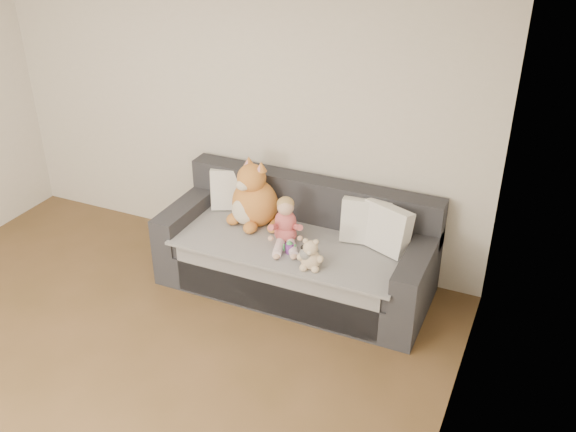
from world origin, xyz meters
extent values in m
plane|color=brown|center=(0.00, 0.00, 0.00)|extent=(5.00, 5.00, 0.00)
plane|color=beige|center=(0.00, 2.50, 1.30)|extent=(4.50, 0.00, 4.50)
plane|color=beige|center=(2.25, 0.00, 1.30)|extent=(0.00, 5.00, 5.00)
cube|color=#27282C|center=(0.80, 2.02, 0.15)|extent=(2.20, 0.90, 0.30)
cube|color=#27282C|center=(0.80, 1.99, 0.38)|extent=(1.90, 0.80, 0.15)
cube|color=#27282C|center=(0.80, 2.37, 0.65)|extent=(2.20, 0.20, 0.40)
cube|color=#27282C|center=(-0.20, 2.02, 0.45)|extent=(0.20, 0.90, 0.30)
cube|color=#27282C|center=(1.80, 2.02, 0.45)|extent=(0.20, 0.90, 0.30)
cube|color=#969699|center=(0.80, 1.97, 0.46)|extent=(1.85, 0.88, 0.02)
cube|color=#969699|center=(0.80, 1.58, 0.23)|extent=(1.70, 0.02, 0.41)
cube|color=white|center=(0.09, 2.29, 0.65)|extent=(0.42, 0.32, 0.37)
cube|color=white|center=(1.32, 2.21, 0.65)|extent=(0.41, 0.23, 0.36)
cube|color=white|center=(1.50, 2.16, 0.66)|extent=(0.44, 0.32, 0.38)
ellipsoid|color=#C05A43|center=(0.74, 1.94, 0.54)|extent=(0.18, 0.15, 0.15)
ellipsoid|color=#C05A43|center=(0.74, 1.95, 0.65)|extent=(0.18, 0.15, 0.19)
ellipsoid|color=#DBAA8C|center=(0.74, 1.94, 0.78)|extent=(0.13, 0.13, 0.13)
ellipsoid|color=tan|center=(0.74, 1.96, 0.80)|extent=(0.14, 0.14, 0.11)
cylinder|color=#C05A43|center=(0.68, 1.86, 0.63)|extent=(0.07, 0.18, 0.12)
cylinder|color=#C05A43|center=(0.84, 1.93, 0.63)|extent=(0.16, 0.17, 0.12)
ellipsoid|color=#DBAA8C|center=(0.69, 1.79, 0.57)|extent=(0.05, 0.05, 0.05)
ellipsoid|color=#DBAA8C|center=(0.90, 1.88, 0.57)|extent=(0.05, 0.05, 0.05)
cylinder|color=#E5B2C6|center=(0.76, 1.78, 0.50)|extent=(0.13, 0.24, 0.08)
cylinder|color=#E5B2C6|center=(0.85, 1.82, 0.50)|extent=(0.18, 0.23, 0.08)
ellipsoid|color=#DBAA8C|center=(0.79, 1.67, 0.50)|extent=(0.05, 0.07, 0.04)
ellipsoid|color=#DBAA8C|center=(0.91, 1.72, 0.50)|extent=(0.05, 0.07, 0.04)
ellipsoid|color=#B15227|center=(0.38, 2.13, 0.65)|extent=(0.39, 0.34, 0.41)
ellipsoid|color=beige|center=(0.33, 2.00, 0.62)|extent=(0.21, 0.09, 0.23)
ellipsoid|color=#B15227|center=(0.37, 2.10, 0.89)|extent=(0.24, 0.24, 0.24)
ellipsoid|color=beige|center=(0.33, 2.00, 0.86)|extent=(0.11, 0.07, 0.08)
cone|color=#B15227|center=(0.32, 2.16, 1.00)|extent=(0.12, 0.12, 0.08)
cone|color=pink|center=(0.31, 2.15, 1.00)|extent=(0.07, 0.07, 0.05)
cone|color=#B15227|center=(0.45, 2.11, 1.00)|extent=(0.12, 0.12, 0.08)
cone|color=pink|center=(0.45, 2.10, 1.00)|extent=(0.07, 0.07, 0.05)
ellipsoid|color=#B15227|center=(0.23, 2.02, 0.52)|extent=(0.11, 0.14, 0.09)
ellipsoid|color=#B15227|center=(0.43, 1.95, 0.52)|extent=(0.11, 0.14, 0.09)
cylinder|color=#B15227|center=(0.57, 2.11, 0.52)|extent=(0.12, 0.27, 0.09)
ellipsoid|color=tan|center=(1.07, 1.67, 0.55)|extent=(0.16, 0.14, 0.16)
ellipsoid|color=tan|center=(1.07, 1.66, 0.65)|extent=(0.11, 0.11, 0.11)
ellipsoid|color=tan|center=(1.03, 1.66, 0.70)|extent=(0.04, 0.04, 0.04)
ellipsoid|color=tan|center=(1.11, 1.67, 0.70)|extent=(0.04, 0.04, 0.04)
ellipsoid|color=beige|center=(1.08, 1.61, 0.64)|extent=(0.04, 0.04, 0.04)
ellipsoid|color=tan|center=(1.00, 1.63, 0.57)|extent=(0.06, 0.06, 0.06)
ellipsoid|color=tan|center=(1.15, 1.66, 0.57)|extent=(0.06, 0.06, 0.06)
ellipsoid|color=tan|center=(1.04, 1.61, 0.50)|extent=(0.06, 0.06, 0.06)
ellipsoid|color=tan|center=(1.12, 1.63, 0.50)|extent=(0.06, 0.06, 0.06)
ellipsoid|color=white|center=(1.03, 1.73, 0.54)|extent=(0.15, 0.19, 0.14)
ellipsoid|color=white|center=(1.05, 1.64, 0.60)|extent=(0.09, 0.09, 0.09)
ellipsoid|color=black|center=(1.01, 1.65, 0.64)|extent=(0.03, 0.03, 0.03)
ellipsoid|color=black|center=(1.07, 1.66, 0.64)|extent=(0.03, 0.03, 0.03)
cylinder|color=#743592|center=(0.85, 1.79, 0.52)|extent=(0.08, 0.08, 0.08)
cone|color=#46B65A|center=(0.85, 1.79, 0.57)|extent=(0.08, 0.08, 0.03)
cylinder|color=#46B65A|center=(0.80, 1.77, 0.52)|extent=(0.02, 0.02, 0.06)
cylinder|color=#46B65A|center=(0.89, 1.81, 0.52)|extent=(0.02, 0.02, 0.06)
camera|label=1|loc=(2.56, -2.06, 3.11)|focal=40.00mm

